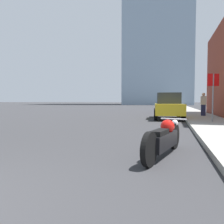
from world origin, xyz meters
name	(u,v)px	position (x,y,z in m)	size (l,w,h in m)	color
sidewalk	(183,107)	(4.80, 40.00, 0.07)	(2.24, 240.00, 0.15)	gray
motorcycle	(164,138)	(2.75, 3.75, 0.38)	(0.85, 2.31, 0.76)	black
parked_car_yellow	(168,106)	(2.67, 13.76, 0.84)	(2.06, 4.49, 1.69)	gold
parked_car_blue	(167,104)	(2.39, 25.67, 0.79)	(2.06, 4.40, 1.55)	#1E3899
parked_car_silver	(169,103)	(2.39, 38.15, 0.80)	(1.93, 4.43, 1.58)	#BCBCC1
parked_car_black	(170,103)	(2.53, 50.07, 0.82)	(2.01, 4.19, 1.64)	black
parked_car_white	(170,102)	(2.42, 62.25, 0.80)	(2.10, 3.94, 1.61)	silver
stop_sign	(213,89)	(4.85, 10.70, 1.76)	(0.57, 0.26, 2.36)	slate
pedestrian	(203,104)	(5.03, 15.35, 0.96)	(0.36, 0.22, 1.59)	#1E2347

